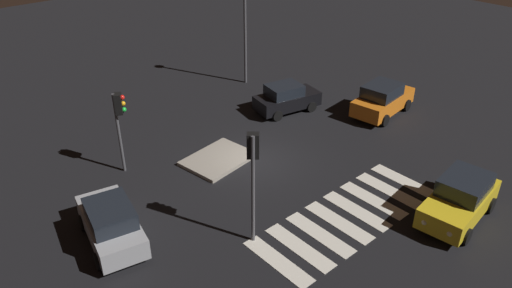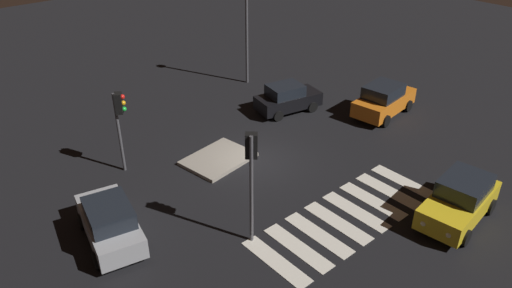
{
  "view_description": "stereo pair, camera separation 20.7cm",
  "coord_description": "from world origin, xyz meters",
  "px_view_note": "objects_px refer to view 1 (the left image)",
  "views": [
    {
      "loc": [
        -13.52,
        -15.38,
        12.68
      ],
      "look_at": [
        0.0,
        0.0,
        1.0
      ],
      "focal_mm": 34.15,
      "sensor_mm": 36.0,
      "label": 1
    },
    {
      "loc": [
        -13.37,
        -15.51,
        12.68
      ],
      "look_at": [
        0.0,
        0.0,
        1.0
      ],
      "focal_mm": 34.15,
      "sensor_mm": 36.0,
      "label": 2
    }
  ],
  "objects_px": {
    "car_silver": "(111,223)",
    "traffic_light_west": "(119,114)",
    "traffic_island": "(218,159)",
    "car_yellow": "(460,199)",
    "car_black": "(286,98)",
    "traffic_light_south": "(253,162)",
    "car_orange": "(383,99)",
    "street_lamp": "(245,10)"
  },
  "relations": [
    {
      "from": "car_silver",
      "to": "traffic_light_west",
      "type": "distance_m",
      "value": 5.55
    },
    {
      "from": "traffic_island",
      "to": "car_yellow",
      "type": "distance_m",
      "value": 11.16
    },
    {
      "from": "car_silver",
      "to": "traffic_light_west",
      "type": "xyz_separation_m",
      "value": [
        2.89,
        4.22,
        2.15
      ]
    },
    {
      "from": "car_black",
      "to": "traffic_light_south",
      "type": "bearing_deg",
      "value": -129.56
    },
    {
      "from": "car_orange",
      "to": "street_lamp",
      "type": "height_order",
      "value": "street_lamp"
    },
    {
      "from": "car_black",
      "to": "traffic_light_west",
      "type": "relative_size",
      "value": 1.03
    },
    {
      "from": "car_orange",
      "to": "car_yellow",
      "type": "height_order",
      "value": "car_orange"
    },
    {
      "from": "traffic_light_south",
      "to": "car_black",
      "type": "bearing_deg",
      "value": -8.37
    },
    {
      "from": "traffic_light_south",
      "to": "street_lamp",
      "type": "relative_size",
      "value": 0.66
    },
    {
      "from": "car_black",
      "to": "traffic_light_west",
      "type": "bearing_deg",
      "value": -170.61
    },
    {
      "from": "car_yellow",
      "to": "traffic_light_west",
      "type": "distance_m",
      "value": 15.07
    },
    {
      "from": "traffic_island",
      "to": "street_lamp",
      "type": "xyz_separation_m",
      "value": [
        7.56,
        6.82,
        4.76
      ]
    },
    {
      "from": "car_orange",
      "to": "car_yellow",
      "type": "xyz_separation_m",
      "value": [
        -5.72,
        -7.96,
        -0.01
      ]
    },
    {
      "from": "car_black",
      "to": "traffic_light_west",
      "type": "distance_m",
      "value": 10.54
    },
    {
      "from": "street_lamp",
      "to": "car_black",
      "type": "bearing_deg",
      "value": -102.03
    },
    {
      "from": "traffic_island",
      "to": "street_lamp",
      "type": "height_order",
      "value": "street_lamp"
    },
    {
      "from": "traffic_light_west",
      "to": "street_lamp",
      "type": "xyz_separation_m",
      "value": [
        11.36,
        4.66,
        1.81
      ]
    },
    {
      "from": "car_silver",
      "to": "car_orange",
      "type": "bearing_deg",
      "value": -78.65
    },
    {
      "from": "traffic_light_west",
      "to": "car_yellow",
      "type": "bearing_deg",
      "value": -21.27
    },
    {
      "from": "car_orange",
      "to": "street_lamp",
      "type": "distance_m",
      "value": 10.18
    },
    {
      "from": "traffic_island",
      "to": "traffic_light_west",
      "type": "relative_size",
      "value": 0.9
    },
    {
      "from": "car_orange",
      "to": "car_yellow",
      "type": "relative_size",
      "value": 1.01
    },
    {
      "from": "car_orange",
      "to": "traffic_light_south",
      "type": "distance_m",
      "value": 13.6
    },
    {
      "from": "car_yellow",
      "to": "traffic_light_south",
      "type": "height_order",
      "value": "traffic_light_south"
    },
    {
      "from": "traffic_island",
      "to": "car_orange",
      "type": "relative_size",
      "value": 0.79
    },
    {
      "from": "car_black",
      "to": "car_yellow",
      "type": "xyz_separation_m",
      "value": [
        -1.78,
        -11.92,
        0.09
      ]
    },
    {
      "from": "car_black",
      "to": "car_silver",
      "type": "height_order",
      "value": "car_silver"
    },
    {
      "from": "traffic_island",
      "to": "traffic_light_west",
      "type": "xyz_separation_m",
      "value": [
        -3.8,
        2.16,
        2.94
      ]
    },
    {
      "from": "car_yellow",
      "to": "street_lamp",
      "type": "distance_m",
      "value": 17.59
    },
    {
      "from": "car_silver",
      "to": "traffic_island",
      "type": "bearing_deg",
      "value": -61.34
    },
    {
      "from": "car_orange",
      "to": "traffic_light_south",
      "type": "xyz_separation_m",
      "value": [
        -12.93,
        -3.37,
        2.58
      ]
    },
    {
      "from": "traffic_island",
      "to": "car_yellow",
      "type": "height_order",
      "value": "car_yellow"
    },
    {
      "from": "car_black",
      "to": "traffic_light_south",
      "type": "relative_size",
      "value": 0.88
    },
    {
      "from": "car_orange",
      "to": "street_lamp",
      "type": "xyz_separation_m",
      "value": [
        -2.88,
        8.95,
        3.91
      ]
    },
    {
      "from": "traffic_light_south",
      "to": "traffic_light_west",
      "type": "distance_m",
      "value": 7.79
    },
    {
      "from": "car_black",
      "to": "traffic_island",
      "type": "bearing_deg",
      "value": -153.01
    },
    {
      "from": "traffic_light_west",
      "to": "traffic_light_south",
      "type": "bearing_deg",
      "value": -46.37
    },
    {
      "from": "traffic_light_south",
      "to": "street_lamp",
      "type": "distance_m",
      "value": 15.96
    },
    {
      "from": "car_black",
      "to": "car_orange",
      "type": "distance_m",
      "value": 5.59
    },
    {
      "from": "car_orange",
      "to": "car_silver",
      "type": "relative_size",
      "value": 1.05
    },
    {
      "from": "car_yellow",
      "to": "traffic_light_south",
      "type": "xyz_separation_m",
      "value": [
        -7.21,
        4.58,
        2.59
      ]
    },
    {
      "from": "car_orange",
      "to": "traffic_light_west",
      "type": "height_order",
      "value": "traffic_light_west"
    }
  ]
}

